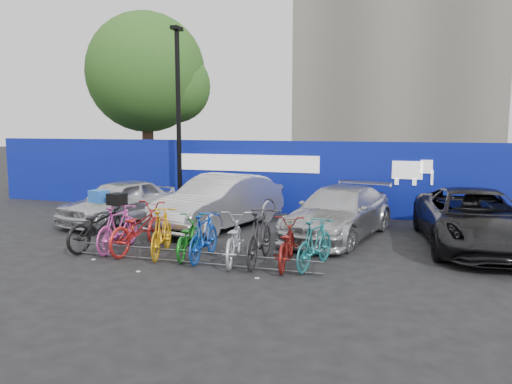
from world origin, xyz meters
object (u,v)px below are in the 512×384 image
at_px(bike_2, 138,228).
at_px(bike_6, 233,239).
at_px(car_3, 475,219).
at_px(bike_5, 204,236).
at_px(car_2, 339,212).
at_px(bike_4, 188,237).
at_px(bike_9, 315,244).
at_px(lamppost, 178,114).
at_px(car_1, 220,202).
at_px(tree, 151,76).
at_px(bike_1, 118,228).
at_px(car_0, 119,201).
at_px(bike_0, 100,225).
at_px(bike_7, 259,237).
at_px(bike_8, 286,244).
at_px(bike_3, 162,232).
at_px(bike_rack, 192,257).

relative_size(bike_2, bike_6, 1.10).
xyz_separation_m(car_3, bike_5, (-5.71, -2.89, -0.18)).
height_order(car_2, bike_4, car_2).
bearing_deg(bike_9, car_3, -126.54).
height_order(car_2, bike_2, car_2).
xyz_separation_m(lamppost, car_1, (2.38, -2.32, -2.52)).
relative_size(tree, car_2, 1.73).
distance_m(car_1, bike_2, 3.15).
height_order(bike_2, bike_9, bike_2).
distance_m(car_1, bike_1, 3.39).
distance_m(car_1, bike_6, 3.62).
bearing_deg(tree, bike_1, -65.25).
relative_size(car_0, car_3, 0.77).
xyz_separation_m(bike_0, bike_4, (2.32, -0.10, -0.10)).
relative_size(bike_0, bike_4, 1.22).
xyz_separation_m(tree, bike_0, (4.11, -10.01, -4.52)).
distance_m(bike_2, bike_7, 2.98).
xyz_separation_m(lamppost, bike_4, (2.85, -5.45, -2.82)).
relative_size(lamppost, car_0, 1.59).
bearing_deg(bike_9, bike_8, 18.27).
distance_m(car_1, bike_3, 3.26).
relative_size(bike_5, bike_7, 0.88).
xyz_separation_m(bike_rack, bike_2, (-1.64, 0.64, 0.39)).
bearing_deg(bike_8, car_3, -149.85).
xyz_separation_m(bike_1, bike_4, (1.77, -0.00, -0.09)).
distance_m(car_0, bike_5, 5.09).
bearing_deg(bike_6, bike_2, -17.06).
relative_size(tree, car_0, 2.04).
bearing_deg(bike_0, lamppost, -75.91).
xyz_separation_m(car_0, car_3, (9.78, -0.16, 0.04)).
xyz_separation_m(lamppost, bike_1, (1.08, -5.45, -2.73)).
bearing_deg(bike_0, bike_5, -176.07).
distance_m(bike_rack, bike_5, 0.57).
bearing_deg(car_2, bike_7, -98.85).
xyz_separation_m(car_1, bike_5, (0.92, -3.25, -0.24)).
height_order(bike_rack, bike_2, bike_2).
relative_size(bike_rack, bike_1, 3.12).
xyz_separation_m(lamppost, bike_3, (2.28, -5.57, -2.73)).
distance_m(car_0, bike_7, 6.10).
bearing_deg(bike_5, car_0, -40.17).
xyz_separation_m(tree, car_3, (12.58, -7.33, -4.37)).
relative_size(car_3, bike_0, 2.39).
distance_m(bike_7, bike_9, 1.18).
xyz_separation_m(bike_6, bike_9, (1.74, 0.09, 0.00)).
bearing_deg(bike_6, lamppost, -66.65).
distance_m(bike_0, bike_2, 1.03).
height_order(bike_4, bike_5, bike_5).
height_order(lamppost, bike_7, lamppost).
xyz_separation_m(car_0, bike_1, (1.85, -2.93, -0.11)).
height_order(car_1, bike_4, car_1).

